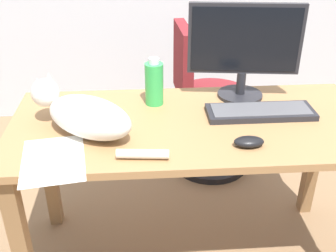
{
  "coord_description": "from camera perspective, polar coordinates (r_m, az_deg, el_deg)",
  "views": [
    {
      "loc": [
        -0.2,
        -1.44,
        1.51
      ],
      "look_at": [
        -0.11,
        -0.14,
        0.78
      ],
      "focal_mm": 44.04,
      "sensor_mm": 36.0,
      "label": 1
    }
  ],
  "objects": [
    {
      "name": "water_bottle",
      "position": [
        1.76,
        -1.93,
        5.95
      ],
      "size": [
        0.08,
        0.08,
        0.21
      ],
      "color": "green",
      "rests_on": "desk"
    },
    {
      "name": "monitor",
      "position": [
        1.81,
        10.51,
        10.57
      ],
      "size": [
        0.48,
        0.2,
        0.41
      ],
      "color": "#232328",
      "rests_on": "desk"
    },
    {
      "name": "ground_plane",
      "position": [
        2.1,
        2.8,
        -17.02
      ],
      "size": [
        8.0,
        8.0,
        0.0
      ],
      "primitive_type": "plane",
      "color": "#846647"
    },
    {
      "name": "computer_mouse",
      "position": [
        1.51,
        11.14,
        -2.15
      ],
      "size": [
        0.11,
        0.06,
        0.04
      ],
      "primitive_type": "ellipsoid",
      "color": "black",
      "rests_on": "desk"
    },
    {
      "name": "office_chair",
      "position": [
        2.49,
        5.06,
        2.18
      ],
      "size": [
        0.48,
        0.48,
        0.9
      ],
      "color": "black",
      "rests_on": "ground_plane"
    },
    {
      "name": "paper_sheet",
      "position": [
        1.47,
        -15.6,
        -4.52
      ],
      "size": [
        0.25,
        0.32,
        0.0
      ],
      "primitive_type": "cube",
      "rotation": [
        0.0,
        0.0,
        0.15
      ],
      "color": "white",
      "rests_on": "desk"
    },
    {
      "name": "keyboard",
      "position": [
        1.74,
        12.66,
        1.93
      ],
      "size": [
        0.44,
        0.15,
        0.03
      ],
      "color": "#232328",
      "rests_on": "desk"
    },
    {
      "name": "desk",
      "position": [
        1.71,
        3.29,
        -2.53
      ],
      "size": [
        1.46,
        0.66,
        0.72
      ],
      "color": "#9E7247",
      "rests_on": "ground_plane"
    },
    {
      "name": "cat",
      "position": [
        1.56,
        -11.5,
        1.6
      ],
      "size": [
        0.51,
        0.38,
        0.2
      ],
      "color": "silver",
      "rests_on": "desk"
    }
  ]
}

